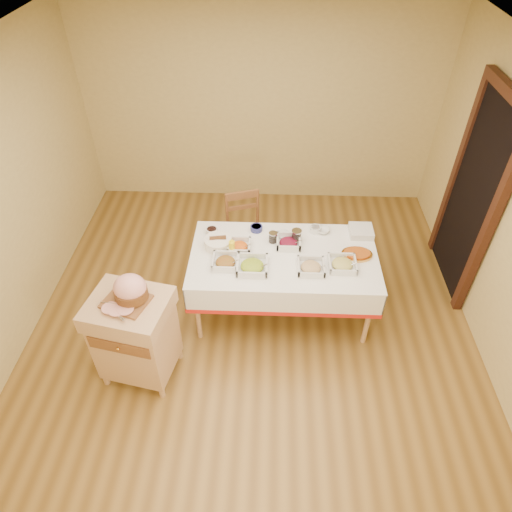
{
  "coord_description": "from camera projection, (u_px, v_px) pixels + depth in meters",
  "views": [
    {
      "loc": [
        0.16,
        -3.04,
        3.67
      ],
      "look_at": [
        0.03,
        0.2,
        0.82
      ],
      "focal_mm": 32.0,
      "sensor_mm": 36.0,
      "label": 1
    }
  ],
  "objects": [
    {
      "name": "preserve_jar_left",
      "position": [
        273.0,
        238.0,
        4.54
      ],
      "size": [
        0.09,
        0.09,
        0.11
      ],
      "color": "silver",
      "rests_on": "dining_table"
    },
    {
      "name": "small_bowl_right",
      "position": [
        315.0,
        229.0,
        4.68
      ],
      "size": [
        0.12,
        0.12,
        0.06
      ],
      "color": "silver",
      "rests_on": "dining_table"
    },
    {
      "name": "dining_table",
      "position": [
        283.0,
        267.0,
        4.53
      ],
      "size": [
        1.82,
        1.02,
        0.76
      ],
      "color": "tan",
      "rests_on": "ground"
    },
    {
      "name": "serving_dish_c",
      "position": [
        311.0,
        267.0,
        4.24
      ],
      "size": [
        0.25,
        0.25,
        0.1
      ],
      "color": "silver",
      "rests_on": "dining_table"
    },
    {
      "name": "bread_basket",
      "position": [
        218.0,
        243.0,
        4.48
      ],
      "size": [
        0.27,
        0.27,
        0.12
      ],
      "color": "white",
      "rests_on": "dining_table"
    },
    {
      "name": "dining_chair",
      "position": [
        246.0,
        231.0,
        5.16
      ],
      "size": [
        0.51,
        0.5,
        0.92
      ],
      "color": "brown",
      "rests_on": "ground"
    },
    {
      "name": "plate_stack",
      "position": [
        361.0,
        231.0,
        4.64
      ],
      "size": [
        0.23,
        0.23,
        0.07
      ],
      "color": "silver",
      "rests_on": "dining_table"
    },
    {
      "name": "serving_dish_d",
      "position": [
        342.0,
        264.0,
        4.27
      ],
      "size": [
        0.26,
        0.26,
        0.1
      ],
      "color": "silver",
      "rests_on": "dining_table"
    },
    {
      "name": "small_bowl_mid",
      "position": [
        256.0,
        228.0,
        4.69
      ],
      "size": [
        0.12,
        0.12,
        0.05
      ],
      "color": "navy",
      "rests_on": "dining_table"
    },
    {
      "name": "serving_dish_f",
      "position": [
        289.0,
        242.0,
        4.51
      ],
      "size": [
        0.25,
        0.24,
        0.11
      ],
      "color": "silver",
      "rests_on": "dining_table"
    },
    {
      "name": "serving_dish_e",
      "position": [
        239.0,
        246.0,
        4.47
      ],
      "size": [
        0.23,
        0.22,
        0.11
      ],
      "color": "silver",
      "rests_on": "dining_table"
    },
    {
      "name": "serving_dish_b",
      "position": [
        252.0,
        266.0,
        4.25
      ],
      "size": [
        0.29,
        0.29,
        0.12
      ],
      "color": "silver",
      "rests_on": "dining_table"
    },
    {
      "name": "bowl_white_imported",
      "position": [
        283.0,
        235.0,
        4.63
      ],
      "size": [
        0.18,
        0.18,
        0.03
      ],
      "primitive_type": "imported",
      "rotation": [
        0.0,
        0.0,
        0.39
      ],
      "color": "silver",
      "rests_on": "dining_table"
    },
    {
      "name": "brass_platter",
      "position": [
        357.0,
        254.0,
        4.4
      ],
      "size": [
        0.3,
        0.22,
        0.04
      ],
      "color": "gold",
      "rests_on": "dining_table"
    },
    {
      "name": "serving_dish_a",
      "position": [
        225.0,
        262.0,
        4.29
      ],
      "size": [
        0.25,
        0.25,
        0.11
      ],
      "color": "silver",
      "rests_on": "dining_table"
    },
    {
      "name": "doorway",
      "position": [
        474.0,
        194.0,
        4.58
      ],
      "size": [
        0.09,
        1.1,
        2.2
      ],
      "color": "black",
      "rests_on": "ground"
    },
    {
      "name": "preserve_jar_right",
      "position": [
        296.0,
        236.0,
        4.55
      ],
      "size": [
        0.1,
        0.1,
        0.13
      ],
      "color": "silver",
      "rests_on": "dining_table"
    },
    {
      "name": "ham_on_board",
      "position": [
        130.0,
        291.0,
        3.67
      ],
      "size": [
        0.38,
        0.36,
        0.25
      ],
      "color": "brown",
      "rests_on": "butcher_cart"
    },
    {
      "name": "room_shell",
      "position": [
        251.0,
        229.0,
        3.85
      ],
      "size": [
        5.0,
        5.0,
        5.0
      ],
      "color": "olive",
      "rests_on": "ground"
    },
    {
      "name": "bowl_small_imported",
      "position": [
        323.0,
        230.0,
        4.68
      ],
      "size": [
        0.18,
        0.18,
        0.05
      ],
      "primitive_type": "imported",
      "rotation": [
        0.0,
        0.0,
        -0.27
      ],
      "color": "silver",
      "rests_on": "dining_table"
    },
    {
      "name": "butcher_cart",
      "position": [
        135.0,
        334.0,
        3.98
      ],
      "size": [
        0.75,
        0.67,
        0.93
      ],
      "color": "tan",
      "rests_on": "ground"
    },
    {
      "name": "mustard_bottle",
      "position": [
        232.0,
        247.0,
        4.38
      ],
      "size": [
        0.06,
        0.06,
        0.19
      ],
      "color": "yellow",
      "rests_on": "dining_table"
    },
    {
      "name": "small_bowl_left",
      "position": [
        212.0,
        231.0,
        4.66
      ],
      "size": [
        0.12,
        0.12,
        0.06
      ],
      "color": "silver",
      "rests_on": "dining_table"
    }
  ]
}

